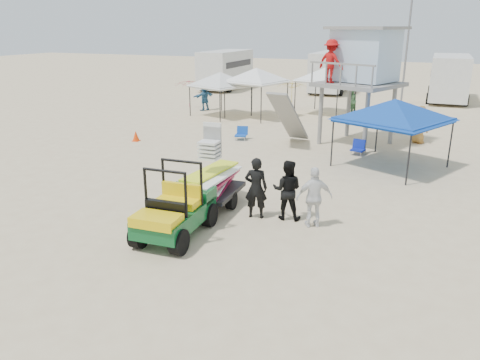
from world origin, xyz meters
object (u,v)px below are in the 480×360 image
at_px(utility_cart, 173,204).
at_px(canopy_blue, 395,103).
at_px(surf_trailer, 213,178).
at_px(lifeguard_tower, 359,60).
at_px(man_left, 256,188).

bearing_deg(utility_cart, canopy_blue, 62.67).
relative_size(surf_trailer, lifeguard_tower, 0.51).
xyz_separation_m(utility_cart, lifeguard_tower, (2.60, 12.29, 2.94)).
bearing_deg(utility_cart, lifeguard_tower, 78.05).
bearing_deg(lifeguard_tower, man_left, -96.00).
xyz_separation_m(utility_cart, canopy_blue, (4.58, 8.86, 1.63)).
bearing_deg(man_left, lifeguard_tower, -107.85).
bearing_deg(surf_trailer, lifeguard_tower, 75.39).
bearing_deg(canopy_blue, utility_cart, -117.33).
relative_size(utility_cart, man_left, 1.44).
relative_size(man_left, canopy_blue, 0.40).
distance_m(surf_trailer, lifeguard_tower, 10.69).
relative_size(utility_cart, surf_trailer, 0.99).
bearing_deg(utility_cart, surf_trailer, 89.89).
bearing_deg(surf_trailer, utility_cart, -90.11).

